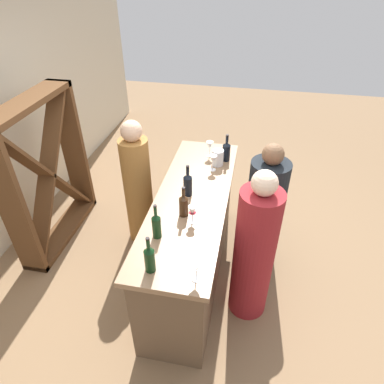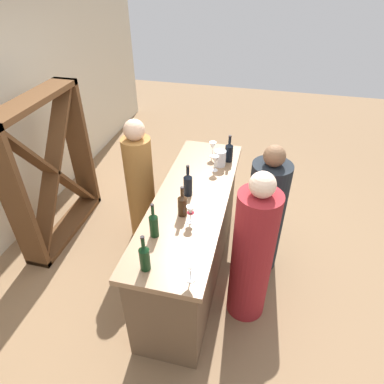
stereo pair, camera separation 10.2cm
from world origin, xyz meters
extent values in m
plane|color=#846647|center=(0.00, 0.00, 0.00)|extent=(12.00, 12.00, 0.00)
cube|color=brown|center=(0.00, 0.00, 0.47)|extent=(2.04, 0.57, 0.94)
cube|color=#8C6B4C|center=(0.00, 0.00, 0.97)|extent=(2.12, 0.65, 0.05)
cube|color=brown|center=(-0.31, 1.65, 0.83)|extent=(0.06, 0.28, 1.67)
cube|color=brown|center=(0.89, 1.65, 0.83)|extent=(0.06, 0.28, 1.67)
cube|color=brown|center=(0.29, 1.65, 1.64)|extent=(1.26, 0.28, 0.06)
cube|color=brown|center=(0.29, 1.65, 0.03)|extent=(1.26, 0.28, 0.06)
cube|color=brown|center=(0.29, 1.65, 0.83)|extent=(1.17, 0.20, 1.57)
cube|color=brown|center=(0.29, 1.65, 0.83)|extent=(1.17, 0.20, 1.57)
cylinder|color=black|center=(-0.90, 0.12, 1.08)|extent=(0.07, 0.07, 0.18)
cone|color=black|center=(-0.90, 0.12, 1.19)|extent=(0.07, 0.07, 0.03)
cylinder|color=black|center=(-0.90, 0.12, 1.24)|extent=(0.03, 0.03, 0.08)
cylinder|color=black|center=(-0.90, 0.12, 1.29)|extent=(0.03, 0.03, 0.01)
cylinder|color=black|center=(-0.56, 0.16, 1.08)|extent=(0.07, 0.07, 0.18)
cone|color=black|center=(-0.56, 0.16, 1.19)|extent=(0.07, 0.07, 0.04)
cylinder|color=black|center=(-0.56, 0.16, 1.25)|extent=(0.02, 0.02, 0.08)
cylinder|color=black|center=(-0.56, 0.16, 1.29)|extent=(0.03, 0.03, 0.01)
cylinder|color=#331E0F|center=(-0.27, 0.02, 1.07)|extent=(0.08, 0.08, 0.17)
cone|color=#331E0F|center=(-0.27, 0.02, 1.17)|extent=(0.08, 0.08, 0.03)
cylinder|color=#331E0F|center=(-0.27, 0.02, 1.23)|extent=(0.03, 0.03, 0.07)
cylinder|color=black|center=(-0.27, 0.02, 1.27)|extent=(0.03, 0.03, 0.01)
cylinder|color=black|center=(0.02, 0.04, 1.08)|extent=(0.08, 0.08, 0.18)
cone|color=black|center=(0.02, 0.04, 1.19)|extent=(0.08, 0.08, 0.04)
cylinder|color=black|center=(0.02, 0.04, 1.25)|extent=(0.03, 0.03, 0.08)
cylinder|color=black|center=(0.02, 0.04, 1.29)|extent=(0.03, 0.03, 0.01)
cylinder|color=black|center=(0.71, -0.22, 1.08)|extent=(0.08, 0.08, 0.18)
cone|color=black|center=(0.71, -0.22, 1.18)|extent=(0.08, 0.08, 0.03)
cylinder|color=black|center=(0.71, -0.22, 1.24)|extent=(0.03, 0.03, 0.07)
cylinder|color=black|center=(0.71, -0.22, 1.28)|extent=(0.03, 0.03, 0.01)
cylinder|color=white|center=(-0.92, -0.21, 0.99)|extent=(0.07, 0.07, 0.00)
cylinder|color=white|center=(-0.92, -0.21, 1.04)|extent=(0.01, 0.01, 0.08)
cone|color=white|center=(-0.92, -0.21, 1.11)|extent=(0.08, 0.08, 0.07)
cylinder|color=white|center=(0.48, -0.12, 0.99)|extent=(0.07, 0.07, 0.00)
cylinder|color=white|center=(0.48, -0.12, 1.04)|extent=(0.01, 0.01, 0.08)
cone|color=white|center=(0.48, -0.12, 1.12)|extent=(0.08, 0.08, 0.08)
cylinder|color=white|center=(-0.34, -0.07, 0.99)|extent=(0.06, 0.06, 0.00)
cylinder|color=white|center=(-0.34, -0.07, 1.03)|extent=(0.01, 0.01, 0.07)
cone|color=white|center=(-0.34, -0.07, 1.11)|extent=(0.07, 0.07, 0.09)
cone|color=maroon|center=(-0.34, -0.07, 1.08)|extent=(0.06, 0.06, 0.03)
cylinder|color=white|center=(0.76, -0.04, 0.99)|extent=(0.06, 0.06, 0.00)
cylinder|color=white|center=(0.76, -0.04, 1.04)|extent=(0.01, 0.01, 0.08)
cone|color=white|center=(0.76, -0.04, 1.12)|extent=(0.08, 0.08, 0.08)
cylinder|color=silver|center=(0.60, -0.15, 1.08)|extent=(0.12, 0.12, 0.17)
cylinder|color=maroon|center=(-0.32, -0.60, 0.67)|extent=(0.36, 0.36, 1.34)
sphere|color=beige|center=(-0.32, -0.60, 1.43)|extent=(0.20, 0.20, 0.20)
cylinder|color=black|center=(0.31, -0.67, 0.62)|extent=(0.42, 0.42, 1.24)
sphere|color=brown|center=(0.31, -0.67, 1.33)|extent=(0.20, 0.20, 0.20)
cylinder|color=#9E6B33|center=(0.43, 0.69, 0.64)|extent=(0.32, 0.32, 1.27)
sphere|color=#D8AD8C|center=(0.43, 0.69, 1.37)|extent=(0.22, 0.22, 0.22)
camera|label=1|loc=(-2.40, -0.48, 2.81)|focal=31.60mm
camera|label=2|loc=(-2.38, -0.58, 2.81)|focal=31.60mm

